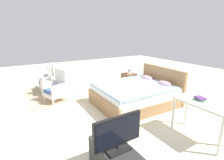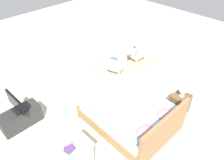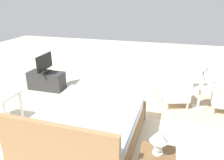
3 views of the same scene
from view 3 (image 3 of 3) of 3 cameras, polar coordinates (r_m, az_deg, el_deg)
name	(u,v)px [view 3 (image 3 of 3)]	position (r m, az deg, el deg)	size (l,w,h in m)	color
ground_plane	(112,115)	(4.68, -0.02, -9.21)	(16.00, 16.00, 0.00)	beige
floor_rug	(198,107)	(5.35, 21.48, -6.69)	(2.10, 1.50, 0.01)	tan
bed	(87,128)	(3.76, -6.50, -12.37)	(1.69, 2.11, 0.96)	#997047
armchair_by_window_right	(176,91)	(5.10, 16.40, -2.68)	(0.68, 0.68, 0.92)	white
side_table	(200,94)	(5.21, 21.97, -3.35)	(0.40, 0.40, 0.54)	beige
flower_vase	(203,73)	(5.04, 22.73, 1.78)	(0.17, 0.17, 0.48)	silver
table_lamp	(159,139)	(2.76, 12.17, -14.74)	(0.22, 0.22, 0.33)	silver
tv_stand	(47,81)	(6.10, -16.73, -0.18)	(0.96, 0.40, 0.48)	#2D2D2D
tv_flatscreen	(44,63)	(5.95, -17.24, 4.19)	(0.21, 0.69, 0.48)	black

